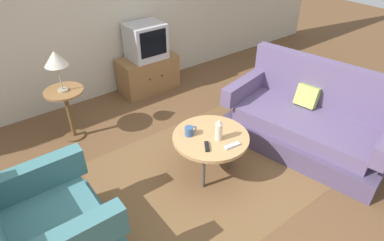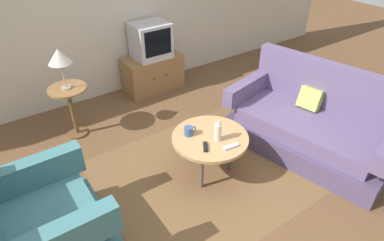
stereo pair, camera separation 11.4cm
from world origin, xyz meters
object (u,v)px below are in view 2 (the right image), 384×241
(vase, at_px, (218,130))
(tv_remote_silver, at_px, (231,146))
(mug, at_px, (189,131))
(coffee_table, at_px, (210,139))
(side_table, at_px, (70,102))
(tv_stand, at_px, (153,73))
(couch, at_px, (311,126))
(television, at_px, (151,40))
(armchair, at_px, (43,228))
(table_lamp, at_px, (59,57))
(tv_remote_dark, at_px, (206,147))

(vase, relative_size, tv_remote_silver, 1.41)
(mug, bearing_deg, coffee_table, -42.24)
(coffee_table, distance_m, side_table, 1.77)
(side_table, xyz_separation_m, tv_stand, (1.38, 0.51, -0.20))
(couch, bearing_deg, vase, 66.58)
(tv_remote_silver, bearing_deg, tv_stand, -93.27)
(side_table, bearing_deg, vase, -58.72)
(couch, bearing_deg, side_table, 37.40)
(television, bearing_deg, coffee_table, -102.52)
(armchair, distance_m, table_lamp, 1.84)
(couch, xyz_separation_m, coffee_table, (-1.21, 0.31, 0.13))
(side_table, relative_size, tv_stand, 0.76)
(table_lamp, relative_size, mug, 3.45)
(tv_remote_silver, bearing_deg, couch, -176.62)
(tv_stand, distance_m, television, 0.51)
(armchair, height_order, coffee_table, armchair)
(armchair, xyz_separation_m, television, (2.12, 2.04, 0.47))
(armchair, distance_m, coffee_table, 1.68)
(side_table, bearing_deg, tv_remote_silver, -60.39)
(side_table, distance_m, vase, 1.85)
(table_lamp, bearing_deg, television, 20.36)
(television, bearing_deg, mug, -108.07)
(side_table, distance_m, tv_remote_silver, 2.01)
(couch, bearing_deg, armchair, 71.97)
(tv_remote_silver, bearing_deg, coffee_table, -70.85)
(tv_stand, xyz_separation_m, vase, (-0.42, -2.09, 0.33))
(table_lamp, bearing_deg, tv_remote_dark, -63.51)
(couch, bearing_deg, television, 5.80)
(couch, distance_m, side_table, 2.81)
(vase, height_order, mug, vase)
(side_table, height_order, vase, vase)
(couch, xyz_separation_m, tv_remote_dark, (-1.35, 0.20, 0.18))
(mug, bearing_deg, tv_stand, 71.97)
(television, height_order, table_lamp, table_lamp)
(couch, relative_size, tv_remote_dark, 13.66)
(couch, height_order, tv_remote_silver, couch)
(tv_stand, bearing_deg, vase, -101.38)
(television, height_order, tv_remote_dark, television)
(armchair, xyz_separation_m, side_table, (0.74, 1.53, 0.16))
(tv_stand, height_order, tv_remote_silver, tv_stand)
(armchair, relative_size, television, 1.84)
(couch, height_order, table_lamp, table_lamp)
(table_lamp, bearing_deg, tv_stand, 20.52)
(armchair, bearing_deg, couch, 84.62)
(tv_stand, bearing_deg, coffee_table, -102.49)
(vase, relative_size, mug, 1.72)
(side_table, height_order, tv_remote_silver, side_table)
(armchair, relative_size, tv_remote_silver, 5.58)
(couch, distance_m, tv_remote_dark, 1.38)
(mug, bearing_deg, tv_remote_dark, -86.09)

